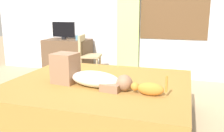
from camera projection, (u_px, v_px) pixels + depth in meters
The scene contains 10 objects.
ground_plane at pixel (93, 124), 2.97m from camera, with size 16.00×16.00×0.00m, color tan.
back_wall_with_window at pixel (137, 4), 4.88m from camera, with size 6.40×0.14×2.90m.
bed at pixel (99, 103), 2.94m from camera, with size 2.11×1.81×0.52m.
person_lying at pixel (87, 75), 2.71m from camera, with size 0.94×0.36×0.34m.
cat at pixel (149, 89), 2.42m from camera, with size 0.36×0.12×0.21m.
desk at pixel (68, 57), 5.13m from camera, with size 0.90×0.56×0.74m.
tv_monitor at pixel (64, 30), 5.03m from camera, with size 0.48×0.10×0.35m.
cup at pixel (77, 38), 4.91m from camera, with size 0.07×0.07×0.09m, color teal.
chair_by_desk at pixel (87, 53), 4.80m from camera, with size 0.43×0.43×0.86m.
curtain_left at pixel (128, 13), 4.85m from camera, with size 0.44×0.06×2.53m, color #ADCC75.
Camera 1 is at (1.02, -2.55, 1.35)m, focal length 39.88 mm.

